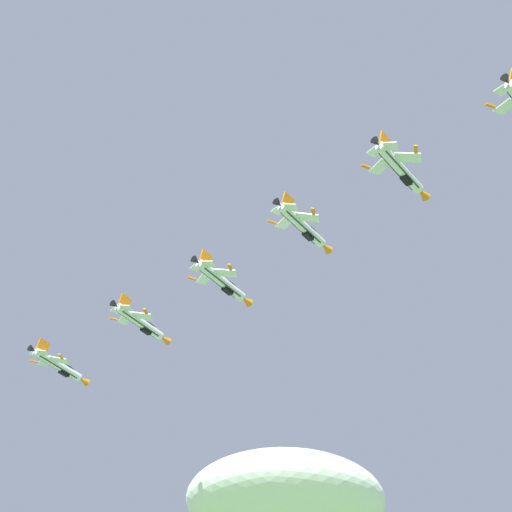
# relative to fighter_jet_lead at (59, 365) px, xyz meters

# --- Properties ---
(cloud_near_formation) EXTENTS (43.67, 36.40, 16.72)m
(cloud_near_formation) POSITION_rel_fighter_jet_lead_xyz_m (50.89, 20.86, -16.41)
(cloud_near_formation) COLOR white
(fighter_jet_lead) EXTENTS (12.62, 12.33, 4.72)m
(fighter_jet_lead) POSITION_rel_fighter_jet_lead_xyz_m (0.00, 0.00, 0.00)
(fighter_jet_lead) COLOR white
(fighter_jet_left_wing) EXTENTS (12.64, 12.36, 4.61)m
(fighter_jet_left_wing) POSITION_rel_fighter_jet_lead_xyz_m (16.14, -15.02, 1.35)
(fighter_jet_left_wing) COLOR white
(fighter_jet_right_wing) EXTENTS (12.67, 12.39, 4.47)m
(fighter_jet_right_wing) POSITION_rel_fighter_jet_lead_xyz_m (30.39, -32.79, -1.41)
(fighter_jet_right_wing) COLOR white
(fighter_jet_left_outer) EXTENTS (12.61, 12.31, 4.77)m
(fighter_jet_left_outer) POSITION_rel_fighter_jet_lead_xyz_m (43.23, -45.45, 2.15)
(fighter_jet_left_outer) COLOR white
(fighter_jet_right_outer) EXTENTS (12.67, 12.39, 4.50)m
(fighter_jet_right_outer) POSITION_rel_fighter_jet_lead_xyz_m (55.99, -62.93, -0.21)
(fighter_jet_right_outer) COLOR white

